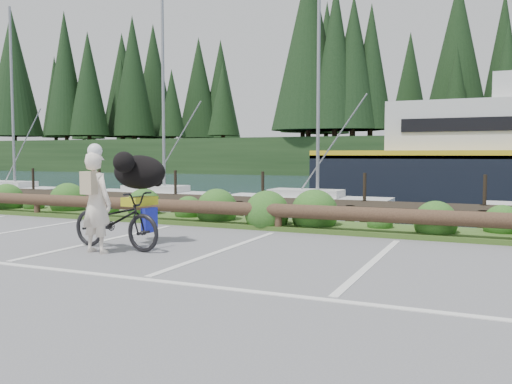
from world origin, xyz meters
TOP-DOWN VIEW (x-y plane):
  - ground at (0.00, 0.00)m, footprint 72.00×72.00m
  - harbor_backdrop at (0.40, 78.42)m, footprint 170.00×160.00m
  - vegetation_strip at (0.00, 5.30)m, footprint 34.00×1.60m
  - log_rail at (0.00, 4.60)m, footprint 32.00×0.30m
  - bicycle at (-1.81, 1.37)m, footprint 2.01×0.88m
  - cyclist at (-1.86, 0.92)m, footprint 0.66×0.47m
  - dog at (-1.75, 1.99)m, footprint 0.65×1.14m

SIDE VIEW (x-z plane):
  - harbor_backdrop at x=0.40m, z-range -15.00..15.00m
  - ground at x=0.00m, z-range 0.00..0.00m
  - log_rail at x=0.00m, z-range -0.30..0.30m
  - vegetation_strip at x=0.00m, z-range 0.00..0.10m
  - bicycle at x=-1.81m, z-range 0.00..1.02m
  - cyclist at x=-1.86m, z-range 0.00..1.71m
  - dog at x=-1.75m, z-range 1.02..1.65m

